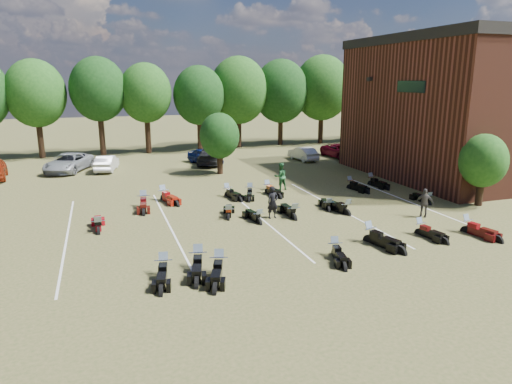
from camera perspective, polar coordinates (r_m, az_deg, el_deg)
name	(u,v)px	position (r m, az deg, el deg)	size (l,w,h in m)	color
ground	(333,228)	(24.07, 9.61, -4.40)	(160.00, 160.00, 0.00)	brown
car_1	(107,163)	(40.33, -18.17, 3.46)	(1.40, 4.01, 1.32)	#B6B6BA
car_2	(69,163)	(41.09, -22.39, 3.41)	(2.48, 5.39, 1.50)	gray
car_3	(210,156)	(41.60, -5.73, 4.50)	(2.09, 5.15, 1.49)	black
car_4	(205,156)	(41.91, -6.38, 4.47)	(1.62, 4.02, 1.37)	#0C1858
car_5	(303,153)	(43.75, 5.90, 4.81)	(1.35, 3.87, 1.28)	beige
car_6	(341,151)	(45.82, 10.52, 5.08)	(2.18, 4.73, 1.31)	#5E0519
car_7	(363,150)	(46.61, 13.25, 5.11)	(1.88, 4.61, 1.34)	#39393E
person_black	(273,202)	(25.12, 2.10, -1.29)	(0.66, 0.43, 1.80)	black
person_green	(281,176)	(31.62, 3.08, 1.96)	(0.93, 0.72, 1.91)	#235F30
person_grey	(425,203)	(26.98, 20.33, -1.29)	(0.96, 0.40, 1.63)	#534C47
motorcycle_0	(164,275)	(18.58, -11.42, -10.12)	(0.72, 2.26, 1.26)	black
motorcycle_1	(198,267)	(19.04, -7.21, -9.33)	(0.76, 2.39, 1.33)	black
motorcycle_2	(219,273)	(18.48, -4.63, -10.01)	(0.75, 2.36, 1.31)	black
motorcycle_3	(334,255)	(20.39, 9.78, -7.83)	(0.67, 2.10, 1.17)	black
motorcycle_4	(369,242)	(22.34, 14.00, -6.09)	(0.79, 2.49, 1.39)	black
motorcycle_5	(420,234)	(24.14, 19.77, -5.00)	(0.67, 2.09, 1.17)	black
motorcycle_6	(466,232)	(25.34, 24.81, -4.59)	(0.73, 2.29, 1.28)	#42090A
motorcycle_7	(99,233)	(24.23, -19.05, -4.87)	(0.72, 2.26, 1.26)	maroon
motorcycle_8	(229,219)	(25.18, -3.44, -3.40)	(0.67, 2.11, 1.18)	black
motorcycle_9	(259,224)	(24.36, 0.36, -3.98)	(0.67, 2.09, 1.17)	black
motorcycle_10	(294,219)	(25.21, 4.75, -3.41)	(0.74, 2.34, 1.30)	black
motorcycle_11	(346,215)	(26.45, 11.21, -2.80)	(0.75, 2.36, 1.31)	black
motorcycle_12	(328,211)	(26.97, 9.04, -2.38)	(0.64, 2.01, 1.12)	black
motorcycle_13	(428,204)	(30.04, 20.68, -1.44)	(0.63, 1.99, 1.11)	black
motorcycle_14	(144,206)	(28.43, -13.84, -1.77)	(0.78, 2.46, 1.37)	#450D09
motorcycle_15	(164,200)	(29.65, -11.46, -1.00)	(0.77, 2.42, 1.35)	maroon
motorcycle_16	(250,196)	(30.17, -0.77, -0.46)	(0.68, 2.12, 1.18)	black
motorcycle_17	(268,193)	(30.88, 1.47, -0.13)	(0.72, 2.25, 1.25)	black
motorcycle_18	(228,196)	(30.06, -3.58, -0.54)	(0.69, 2.18, 1.21)	black
motorcycle_19	(350,189)	(32.76, 11.68, 0.40)	(0.70, 2.20, 1.23)	black
motorcycle_20	(371,185)	(34.25, 14.17, 0.85)	(0.71, 2.23, 1.24)	black
tree_line	(196,91)	(50.05, -7.50, 12.43)	(56.00, 6.00, 9.79)	black
young_tree_near_building	(483,161)	(30.51, 26.55, 3.51)	(2.80, 2.80, 4.16)	black
young_tree_midfield	(219,136)	(36.91, -4.59, 7.02)	(3.20, 3.20, 4.70)	black
parking_lines	(259,217)	(25.51, 0.43, -3.14)	(20.10, 14.00, 0.01)	silver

